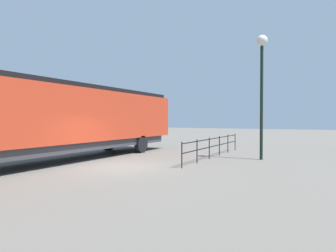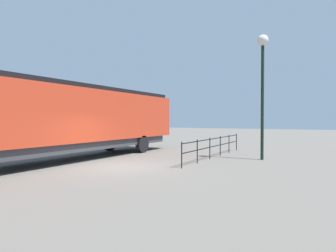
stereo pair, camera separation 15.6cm
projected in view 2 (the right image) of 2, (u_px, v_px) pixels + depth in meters
ground_plane at (121, 167)px, 13.12m from camera, size 120.00×120.00×0.00m
locomotive at (58, 118)px, 14.65m from camera, size 3.00×18.86×3.94m
lamp_post at (263, 68)px, 15.39m from camera, size 0.58×0.58×6.59m
platform_fence at (215, 144)px, 16.52m from camera, size 0.05×8.66×1.16m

